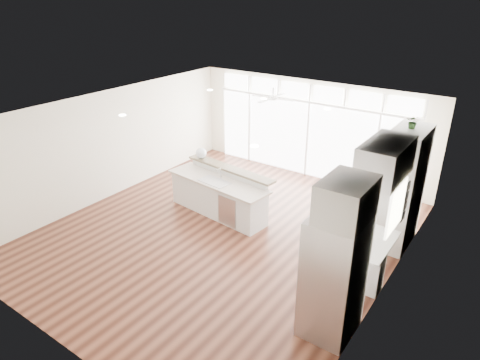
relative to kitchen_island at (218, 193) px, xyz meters
The scene contains 24 objects.
floor 1.04m from the kitchen_island, 45.08° to the right, with size 7.00×8.00×0.02m, color #401D13.
ceiling 2.35m from the kitchen_island, 45.08° to the right, with size 7.00×8.00×0.02m, color white.
wall_back 3.52m from the kitchen_island, 79.34° to the left, with size 7.00×0.04×2.70m, color white.
wall_front 4.75m from the kitchen_island, 82.22° to the right, with size 7.00×0.04×2.70m, color white.
wall_left 3.05m from the kitchen_island, 167.51° to the right, with size 0.04×8.00×2.70m, color white.
wall_right 4.26m from the kitchen_island, ahead, with size 0.04×8.00×2.70m, color white.
glass_wall 3.41m from the kitchen_island, 79.15° to the left, with size 5.80×0.06×2.08m, color white.
transom_row 3.84m from the kitchen_island, 79.15° to the left, with size 5.90×0.06×0.40m, color white.
desk_window 4.23m from the kitchen_island, ahead, with size 0.04×0.85×0.85m, color white.
ceiling_fan 2.92m from the kitchen_island, 86.47° to the left, with size 1.16×1.16×0.32m, color white.
recessed_lights 2.29m from the kitchen_island, 34.48° to the right, with size 3.40×3.00×0.02m, color white.
oven_cabinet 4.04m from the kitchen_island, 17.03° to the left, with size 0.64×1.20×2.50m, color white.
desk_nook 3.78m from the kitchen_island, ahead, with size 0.72×1.30×0.76m, color white.
upper_cabinets 4.23m from the kitchen_island, ahead, with size 0.64×1.30×0.64m, color white.
refrigerator 4.26m from the kitchen_island, 27.94° to the right, with size 0.76×0.90×2.00m, color #BABBC0.
fridge_cabinet 4.64m from the kitchen_island, 27.56° to the right, with size 0.64×0.90×0.60m, color white.
framed_photos 4.20m from the kitchen_island, ahead, with size 0.06×0.22×0.80m, color black.
kitchen_island is the anchor object (origin of this frame).
rug 3.52m from the kitchen_island, ahead, with size 0.92×0.66×0.01m, color #351A11.
office_chair 3.16m from the kitchen_island, ahead, with size 0.55×0.51×1.06m, color black.
fishbowl 1.22m from the kitchen_island, 150.82° to the left, with size 0.27×0.27×0.27m, color silver.
monitor 3.72m from the kitchen_island, ahead, with size 0.07×0.44×0.36m, color black.
keyboard 3.54m from the kitchen_island, ahead, with size 0.13×0.35×0.02m, color silver.
potted_plant 4.49m from the kitchen_island, 17.03° to the left, with size 0.24×0.27×0.21m, color #2D5524.
Camera 1 is at (4.97, -6.43, 4.95)m, focal length 32.00 mm.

